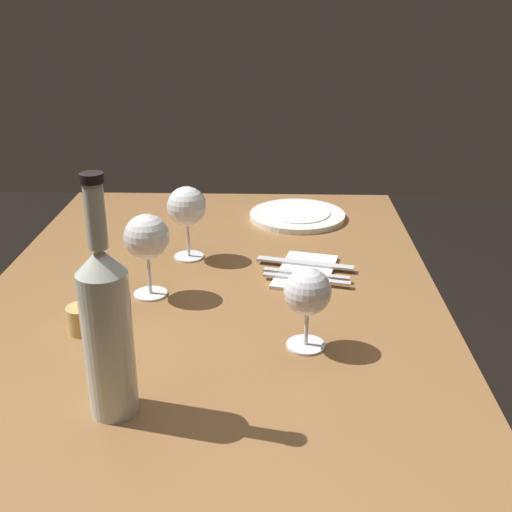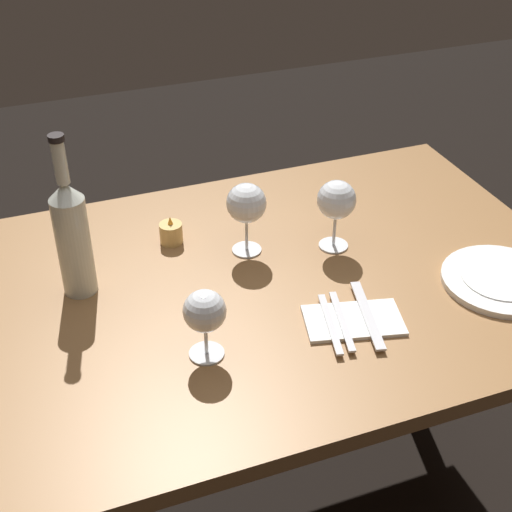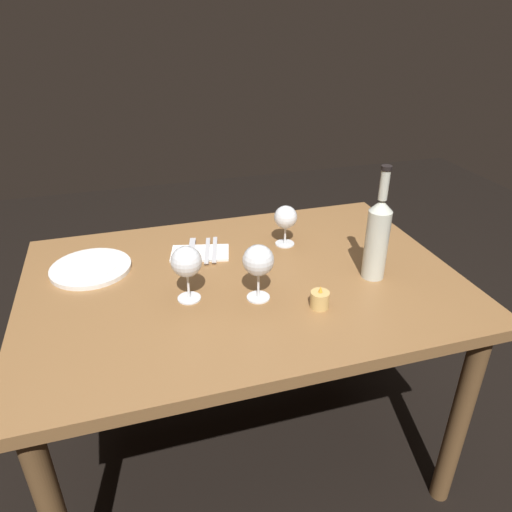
% 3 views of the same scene
% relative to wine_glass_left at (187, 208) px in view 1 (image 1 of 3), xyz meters
% --- Properties ---
extents(dining_table, '(1.30, 0.90, 0.74)m').
position_rel_wine_glass_left_xyz_m(dining_table, '(-0.17, -0.07, -0.21)').
color(dining_table, olive).
rests_on(dining_table, ground).
extents(wine_glass_left, '(0.09, 0.09, 0.16)m').
position_rel_wine_glass_left_xyz_m(wine_glass_left, '(0.00, 0.00, 0.00)').
color(wine_glass_left, white).
rests_on(wine_glass_left, dining_table).
extents(wine_glass_right, '(0.09, 0.09, 0.17)m').
position_rel_wine_glass_left_xyz_m(wine_glass_right, '(-0.19, 0.05, 0.00)').
color(wine_glass_right, white).
rests_on(wine_glass_right, dining_table).
extents(wine_glass_centre, '(0.08, 0.08, 0.14)m').
position_rel_wine_glass_left_xyz_m(wine_glass_centre, '(-0.37, -0.24, -0.02)').
color(wine_glass_centre, white).
rests_on(wine_glass_centre, dining_table).
extents(wine_bottle, '(0.07, 0.07, 0.35)m').
position_rel_wine_glass_left_xyz_m(wine_bottle, '(-0.56, 0.03, 0.02)').
color(wine_bottle, silver).
rests_on(wine_bottle, dining_table).
extents(votive_candle, '(0.05, 0.05, 0.07)m').
position_rel_wine_glass_left_xyz_m(votive_candle, '(-0.34, 0.14, -0.09)').
color(votive_candle, '#DBB266').
rests_on(votive_candle, dining_table).
extents(dinner_plate, '(0.25, 0.25, 0.02)m').
position_rel_wine_glass_left_xyz_m(dinner_plate, '(0.27, -0.25, -0.11)').
color(dinner_plate, white).
rests_on(dinner_plate, dining_table).
extents(folded_napkin, '(0.21, 0.15, 0.01)m').
position_rel_wine_glass_left_xyz_m(folded_napkin, '(-0.08, -0.26, -0.11)').
color(folded_napkin, white).
rests_on(folded_napkin, dining_table).
extents(fork_inner, '(0.06, 0.18, 0.00)m').
position_rel_wine_glass_left_xyz_m(fork_inner, '(-0.10, -0.26, -0.11)').
color(fork_inner, silver).
rests_on(fork_inner, folded_napkin).
extents(fork_outer, '(0.06, 0.18, 0.00)m').
position_rel_wine_glass_left_xyz_m(fork_outer, '(-0.13, -0.26, -0.11)').
color(fork_outer, silver).
rests_on(fork_outer, folded_napkin).
extents(table_knife, '(0.07, 0.21, 0.00)m').
position_rel_wine_glass_left_xyz_m(table_knife, '(-0.05, -0.26, -0.11)').
color(table_knife, silver).
rests_on(table_knife, folded_napkin).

